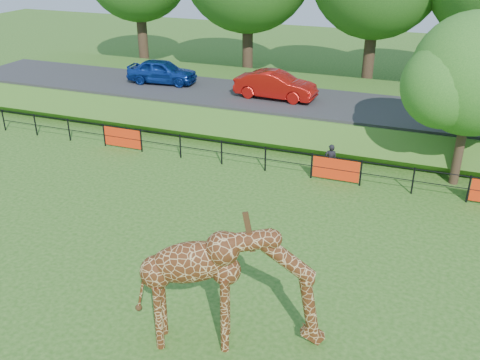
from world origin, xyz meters
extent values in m
plane|color=#265615|center=(0.00, 0.00, 0.00)|extent=(90.00, 90.00, 0.00)
cube|color=#265615|center=(0.00, 15.50, 0.65)|extent=(40.00, 9.00, 1.30)
cube|color=#2C2C2E|center=(0.00, 14.00, 1.36)|extent=(40.00, 5.00, 0.12)
imported|color=#13399D|center=(-8.30, 14.40, 2.09)|extent=(4.04, 1.96, 1.33)
imported|color=#BA120D|center=(-1.45, 13.84, 2.11)|extent=(4.25, 1.69, 1.37)
imported|color=black|center=(2.66, 8.52, 0.69)|extent=(0.56, 0.41, 1.39)
cylinder|color=#2F2215|center=(7.50, 9.60, 1.60)|extent=(0.36, 0.36, 3.20)
sphere|color=#27661C|center=(7.50, 9.60, 4.46)|extent=(4.60, 4.60, 4.60)
sphere|color=#27661C|center=(6.58, 8.91, 4.12)|extent=(3.22, 3.22, 3.22)
cylinder|color=#2F2215|center=(-14.00, 22.00, 2.50)|extent=(0.70, 0.70, 5.00)
cylinder|color=#2F2215|center=(-6.00, 22.00, 2.50)|extent=(0.70, 0.70, 5.00)
cylinder|color=#2F2215|center=(2.00, 22.00, 2.50)|extent=(0.70, 0.70, 5.00)
camera|label=1|loc=(6.46, -11.73, 9.35)|focal=40.00mm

